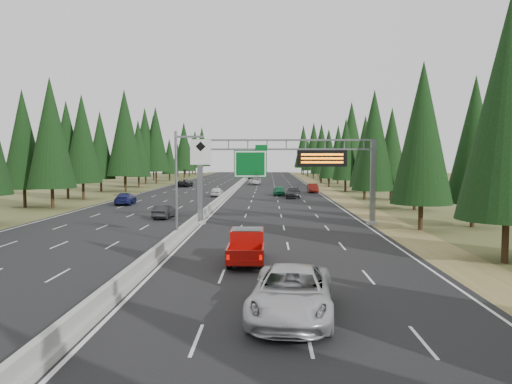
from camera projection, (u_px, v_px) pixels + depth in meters
road at (232, 192)px, 91.06m from camera, size 32.00×260.00×0.08m
shoulder_right at (330, 192)px, 90.63m from camera, size 3.60×260.00×0.06m
shoulder_left at (135, 192)px, 91.50m from camera, size 3.60×260.00×0.06m
median_barrier at (232, 190)px, 91.04m from camera, size 0.70×260.00×0.85m
sign_gantry at (293, 168)px, 45.49m from camera, size 16.75×0.98×7.80m
hov_sign_pole at (184, 178)px, 35.84m from camera, size 2.80×0.50×8.00m
tree_row_right at (374, 138)px, 72.09m from camera, size 11.82×238.04×18.49m
tree_row_left at (80, 135)px, 75.25m from camera, size 12.24×239.57×18.83m
silver_minivan at (292, 293)px, 19.00m from camera, size 3.73×6.94×1.85m
red_pickup at (247, 244)px, 29.37m from camera, size 2.03×5.67×1.85m
car_ahead_green at (279, 191)px, 81.44m from camera, size 1.94×4.70×1.59m
car_ahead_dkred at (313, 188)px, 88.09m from camera, size 1.76×4.81×1.57m
car_ahead_dkgrey at (293, 193)px, 76.38m from camera, size 2.60×5.61×1.59m
car_ahead_white at (255, 181)px, 114.90m from camera, size 3.15×5.86×1.56m
car_ahead_far at (251, 177)px, 145.55m from camera, size 1.68×3.99×1.35m
car_onc_near at (164, 212)px, 50.39m from camera, size 1.76×4.23×1.36m
car_onc_blue at (125, 199)px, 65.48m from camera, size 2.58×5.47×1.54m
car_onc_white at (217, 192)px, 79.39m from camera, size 1.89×4.36×1.46m
car_onc_far at (185, 183)px, 106.43m from camera, size 3.02×6.03×1.64m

